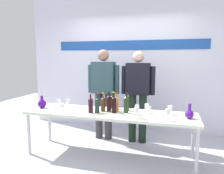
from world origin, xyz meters
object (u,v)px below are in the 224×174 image
object	(u,v)px
display_table	(109,115)
wine_bottle_2	(103,104)
decanter_blue_left	(42,104)
wine_glass_left_0	(59,102)
wine_bottle_6	(97,104)
wine_glass_right_0	(137,108)
presenter_left	(103,88)
wine_glass_right_2	(137,110)
wine_bottle_0	(114,104)
wine_bottle_7	(127,103)
presenter_right	(138,91)
wine_bottle_4	(91,105)
wine_glass_left_2	(62,105)
wine_bottle_1	(116,103)
wine_glass_right_3	(149,109)
wine_bottle_8	(109,103)
wine_glass_left_1	(68,102)
wine_bottle_5	(112,101)
wine_glass_right_1	(170,108)
wine_glass_right_4	(168,112)
wine_bottle_3	(126,104)
wine_glass_right_5	(147,106)
decanter_blue_right	(189,114)

from	to	relation	value
display_table	wine_bottle_2	world-z (taller)	wine_bottle_2
decanter_blue_left	wine_glass_left_0	distance (m)	0.30
wine_bottle_2	wine_glass_left_0	xyz separation A→B (m)	(-0.78, -0.02, -0.01)
wine_bottle_6	wine_glass_right_0	size ratio (longest dim) A/B	1.96
presenter_left	wine_glass_right_2	world-z (taller)	presenter_left
wine_bottle_0	wine_bottle_2	bearing A→B (deg)	166.96
display_table	wine_bottle_7	bearing A→B (deg)	37.70
decanter_blue_left	wine_glass_left_0	world-z (taller)	decanter_blue_left
presenter_right	wine_bottle_2	world-z (taller)	presenter_right
wine_bottle_4	wine_bottle_6	xyz separation A→B (m)	(0.09, 0.04, 0.00)
wine_glass_left_2	wine_bottle_1	bearing A→B (deg)	16.70
wine_glass_right_3	wine_bottle_8	bearing A→B (deg)	169.43
wine_bottle_2	wine_glass_left_1	size ratio (longest dim) A/B	1.89
presenter_right	wine_bottle_5	world-z (taller)	presenter_right
wine_glass_right_1	wine_glass_right_4	distance (m)	0.31
wine_glass_left_0	wine_glass_left_2	size ratio (longest dim) A/B	1.21
wine_bottle_3	wine_glass_left_2	bearing A→B (deg)	-169.22
wine_bottle_0	wine_glass_right_5	xyz separation A→B (m)	(0.49, 0.14, -0.04)
presenter_right	wine_bottle_0	world-z (taller)	presenter_right
wine_bottle_1	wine_glass_right_4	world-z (taller)	wine_bottle_1
wine_bottle_6	wine_glass_right_0	world-z (taller)	wine_bottle_6
wine_glass_left_2	wine_glass_right_1	size ratio (longest dim) A/B	0.93
wine_glass_left_0	wine_glass_right_1	world-z (taller)	wine_glass_left_0
presenter_right	wine_glass_right_3	distance (m)	0.83
wine_glass_left_1	wine_glass_right_1	world-z (taller)	wine_glass_left_1
wine_glass_left_1	wine_glass_right_4	distance (m)	1.64
wine_glass_right_2	wine_glass_right_4	xyz separation A→B (m)	(0.43, -0.01, 0.00)
wine_bottle_1	wine_glass_left_1	xyz separation A→B (m)	(-0.82, -0.07, -0.01)
wine_bottle_7	wine_glass_right_4	bearing A→B (deg)	-31.03
display_table	presenter_left	distance (m)	0.85
wine_bottle_4	wine_glass_right_3	bearing A→B (deg)	3.51
wine_bottle_1	wine_bottle_6	world-z (taller)	wine_bottle_6
wine_bottle_4	presenter_right	bearing A→B (deg)	53.67
wine_bottle_4	wine_glass_left_0	bearing A→B (deg)	169.34
wine_glass_right_1	wine_bottle_7	bearing A→B (deg)	173.52
presenter_right	wine_glass_left_0	xyz separation A→B (m)	(-1.22, -0.71, -0.14)
wine_bottle_6	wine_glass_right_3	distance (m)	0.80
wine_bottle_2	wine_glass_right_0	distance (m)	0.57
display_table	wine_glass_left_2	bearing A→B (deg)	-168.77
wine_glass_right_1	wine_glass_right_5	world-z (taller)	wine_glass_right_5
wine_glass_left_1	wine_glass_right_1	xyz separation A→B (m)	(1.65, 0.07, -0.02)
wine_bottle_1	wine_glass_left_2	bearing A→B (deg)	-163.30
wine_bottle_5	wine_bottle_8	bearing A→B (deg)	-91.31
wine_glass_right_3	wine_bottle_7	bearing A→B (deg)	147.61
wine_bottle_0	wine_glass_right_3	world-z (taller)	wine_bottle_0
wine_glass_left_2	display_table	bearing A→B (deg)	11.23
decanter_blue_right	wine_bottle_2	size ratio (longest dim) A/B	0.71
wine_bottle_0	wine_glass_right_3	bearing A→B (deg)	-4.30
wine_bottle_5	wine_bottle_7	size ratio (longest dim) A/B	0.89
wine_bottle_6	wine_glass_right_3	xyz separation A→B (m)	(0.80, 0.01, -0.02)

